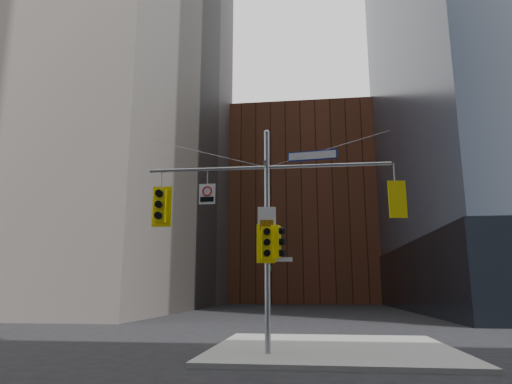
% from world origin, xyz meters
% --- Properties ---
extents(ground, '(160.00, 160.00, 0.00)m').
position_xyz_m(ground, '(0.00, 0.00, 0.00)').
color(ground, black).
rests_on(ground, ground).
extents(sidewalk_corner, '(8.00, 8.00, 0.15)m').
position_xyz_m(sidewalk_corner, '(2.00, 4.00, 0.07)').
color(sidewalk_corner, gray).
rests_on(sidewalk_corner, ground).
extents(brick_midrise, '(26.00, 20.00, 28.00)m').
position_xyz_m(brick_midrise, '(0.00, 58.00, 14.00)').
color(brick_midrise, brown).
rests_on(brick_midrise, ground).
extents(signal_assembly, '(8.00, 0.80, 7.30)m').
position_xyz_m(signal_assembly, '(0.00, 1.99, 4.42)').
color(signal_assembly, gray).
rests_on(signal_assembly, ground).
extents(traffic_light_west_arm, '(0.66, 0.53, 1.38)m').
position_xyz_m(traffic_light_west_arm, '(-3.59, 2.01, 4.80)').
color(traffic_light_west_arm, '#FFE80D').
rests_on(traffic_light_west_arm, ground).
extents(traffic_light_east_arm, '(0.56, 0.48, 1.17)m').
position_xyz_m(traffic_light_east_arm, '(4.06, 1.99, 4.80)').
color(traffic_light_east_arm, '#FFE80D').
rests_on(traffic_light_east_arm, ground).
extents(traffic_light_pole_side, '(0.45, 0.38, 1.06)m').
position_xyz_m(traffic_light_pole_side, '(0.32, 1.99, 3.53)').
color(traffic_light_pole_side, '#FFE80D').
rests_on(traffic_light_pole_side, ground).
extents(traffic_light_pole_front, '(0.58, 0.52, 1.23)m').
position_xyz_m(traffic_light_pole_front, '(-0.00, 1.73, 3.48)').
color(traffic_light_pole_front, '#FFE80D').
rests_on(traffic_light_pole_front, ground).
extents(street_sign_blade, '(1.64, 0.26, 0.32)m').
position_xyz_m(street_sign_blade, '(1.49, 2.00, 6.35)').
color(street_sign_blade, navy).
rests_on(street_sign_blade, ground).
extents(regulatory_sign_arm, '(0.55, 0.07, 0.68)m').
position_xyz_m(regulatory_sign_arm, '(-1.99, 1.97, 5.17)').
color(regulatory_sign_arm, silver).
rests_on(regulatory_sign_arm, ground).
extents(regulatory_sign_pole, '(0.58, 0.11, 0.76)m').
position_xyz_m(regulatory_sign_pole, '(0.00, 1.88, 4.25)').
color(regulatory_sign_pole, silver).
rests_on(regulatory_sign_pole, ground).
extents(street_blade_ew, '(0.69, 0.11, 0.14)m').
position_xyz_m(street_blade_ew, '(0.45, 2.00, 2.98)').
color(street_blade_ew, silver).
rests_on(street_blade_ew, ground).
extents(street_blade_ns, '(0.08, 0.81, 0.16)m').
position_xyz_m(street_blade_ns, '(0.00, 2.45, 2.73)').
color(street_blade_ns, '#145926').
rests_on(street_blade_ns, ground).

